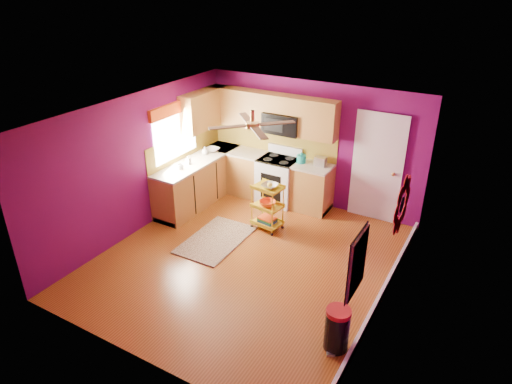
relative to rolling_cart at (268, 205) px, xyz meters
The scene contains 18 objects.
ground 1.20m from the rolling_cart, 79.48° to the right, with size 5.00×5.00×0.00m, color brown.
room_envelope 1.59m from the rolling_cart, 78.12° to the right, with size 4.54×5.04×2.52m.
lower_cabinets 1.36m from the rolling_cart, 147.31° to the left, with size 2.81×2.31×0.94m.
electric_range 1.15m from the rolling_cart, 107.76° to the left, with size 0.76×0.66×1.13m.
upper_cabinetry 2.00m from the rolling_cart, 133.69° to the left, with size 2.80×2.30×1.26m.
left_window 2.37m from the rolling_cart, behind, with size 0.08×1.35×1.08m.
panel_door 2.15m from the rolling_cart, 41.77° to the left, with size 0.95×0.11×2.15m.
right_wall_art 2.97m from the rolling_cart, 30.32° to the right, with size 0.04×2.74×1.04m.
ceiling_fan 2.01m from the rolling_cart, 77.17° to the right, with size 1.01×1.01×0.26m.
shag_rug 1.13m from the rolling_cart, 125.30° to the right, with size 0.89×1.45×0.02m, color #311B10.
rolling_cart is the anchor object (origin of this frame).
trash_can 3.11m from the rolling_cart, 45.00° to the right, with size 0.42×0.42×0.60m.
teal_kettle 1.27m from the rolling_cart, 84.22° to the left, with size 0.18×0.18×0.21m.
toaster 1.40m from the rolling_cart, 67.05° to the left, with size 0.22×0.15×0.18m, color beige.
soap_bottle_a 1.83m from the rolling_cart, behind, with size 0.08×0.08×0.18m, color #EA3F72.
soap_bottle_b 1.94m from the rolling_cart, 162.49° to the left, with size 0.13×0.13×0.17m, color white.
counter_dish 1.98m from the rolling_cart, 155.82° to the left, with size 0.28×0.28×0.07m, color white.
counter_cup 1.83m from the rolling_cart, behind, with size 0.12×0.12×0.10m, color white.
Camera 1 is at (3.30, -5.41, 4.35)m, focal length 32.00 mm.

